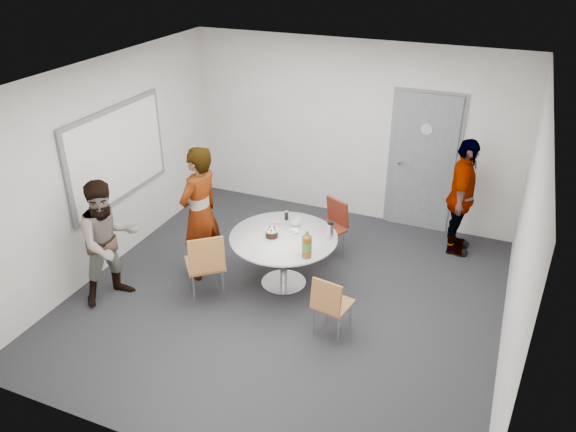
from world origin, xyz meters
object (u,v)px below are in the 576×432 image
at_px(door, 423,163).
at_px(chair_near_left, 206,261).
at_px(chair_far, 332,223).
at_px(table, 286,243).
at_px(person_left, 109,242).
at_px(person_right, 461,197).
at_px(chair_near_right, 330,302).
at_px(person_main, 200,214).
at_px(whiteboard, 118,154).

distance_m(door, chair_near_left, 3.54).
bearing_deg(chair_far, table, 99.05).
relative_size(table, person_left, 0.86).
height_order(person_left, person_right, person_right).
xyz_separation_m(chair_near_right, person_left, (-2.67, -0.28, 0.31)).
bearing_deg(person_main, table, 109.88).
bearing_deg(chair_far, person_main, 64.73).
xyz_separation_m(whiteboard, person_main, (1.25, -0.12, -0.57)).
relative_size(door, whiteboard, 1.12).
bearing_deg(person_main, person_right, 133.49).
bearing_deg(person_right, table, 129.22).
bearing_deg(chair_near_left, chair_near_right, -42.06).
height_order(door, table, door).
distance_m(table, chair_near_left, 1.00).
bearing_deg(door, table, -118.67).
relative_size(table, person_right, 0.81).
xyz_separation_m(person_main, person_left, (-0.74, -0.86, -0.11)).
distance_m(door, whiteboard, 4.25).
bearing_deg(chair_near_left, table, 3.06).
bearing_deg(chair_far, door, -97.87).
xyz_separation_m(table, person_right, (1.86, 1.70, 0.22)).
height_order(whiteboard, person_left, whiteboard).
bearing_deg(person_left, whiteboard, 55.67).
bearing_deg(person_right, door, 46.96).
distance_m(chair_near_left, person_right, 3.53).
bearing_deg(whiteboard, person_main, -5.31).
bearing_deg(door, person_left, -133.09).
relative_size(chair_near_left, person_right, 0.56).
height_order(door, person_right, door).
bearing_deg(person_left, person_right, -25.40).
bearing_deg(table, chair_near_right, -41.95).
bearing_deg(person_left, person_main, -12.40).
height_order(chair_near_right, chair_far, chair_far).
bearing_deg(chair_near_left, person_right, 3.15).
xyz_separation_m(person_main, person_right, (2.95, 1.87, -0.06)).
height_order(table, chair_near_right, table).
xyz_separation_m(door, chair_far, (-0.93, -1.33, -0.52)).
relative_size(chair_far, person_right, 0.50).
height_order(chair_near_left, person_main, person_main).
relative_size(table, person_main, 0.75).
height_order(chair_near_right, person_left, person_left).
bearing_deg(person_left, door, -14.98).
xyz_separation_m(person_left, person_right, (3.69, 2.73, 0.05)).
distance_m(chair_far, person_left, 2.89).
relative_size(table, chair_far, 1.60).
height_order(table, person_main, person_main).
height_order(door, chair_far, door).
xyz_separation_m(door, person_main, (-2.31, -2.40, -0.14)).
bearing_deg(person_right, chair_near_right, 154.16).
relative_size(whiteboard, person_right, 1.15).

